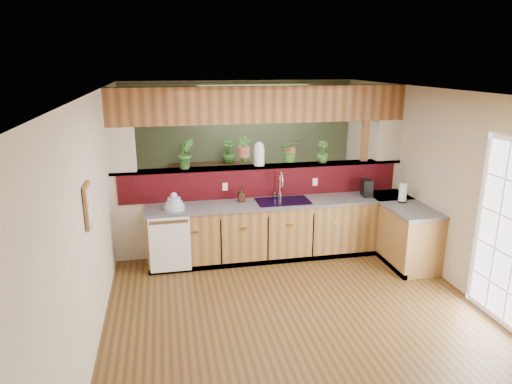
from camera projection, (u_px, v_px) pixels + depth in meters
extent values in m
cube|color=#4F3518|center=(282.00, 285.00, 6.24)|extent=(4.60, 7.00, 0.01)
cube|color=brown|center=(286.00, 92.00, 5.53)|extent=(4.60, 7.00, 0.01)
cube|color=beige|center=(239.00, 147.00, 9.18)|extent=(4.60, 0.02, 2.60)
cube|color=beige|center=(443.00, 365.00, 2.59)|extent=(4.60, 0.02, 2.60)
cube|color=beige|center=(98.00, 205.00, 5.44)|extent=(0.02, 7.00, 2.60)
cube|color=beige|center=(444.00, 185.00, 6.33)|extent=(0.02, 7.00, 2.60)
cube|color=beige|center=(262.00, 209.00, 7.33)|extent=(4.60, 0.15, 1.35)
cube|color=#3D080E|center=(263.00, 183.00, 7.12)|extent=(4.40, 0.02, 0.45)
cube|color=brown|center=(262.00, 166.00, 7.14)|extent=(4.60, 0.21, 0.04)
cube|color=brown|center=(262.00, 105.00, 6.87)|extent=(4.60, 0.15, 0.55)
cube|color=beige|center=(121.00, 151.00, 6.64)|extent=(0.40, 0.15, 0.70)
cube|color=beige|center=(387.00, 141.00, 7.45)|extent=(0.40, 0.15, 0.70)
cube|color=brown|center=(363.00, 166.00, 7.48)|extent=(0.10, 0.10, 2.60)
cube|color=brown|center=(262.00, 166.00, 7.14)|extent=(4.60, 0.21, 0.04)
cube|color=brown|center=(262.00, 105.00, 6.87)|extent=(4.60, 0.15, 0.55)
cube|color=#4C5C3F|center=(239.00, 147.00, 9.16)|extent=(4.55, 0.02, 2.55)
cube|color=brown|center=(283.00, 230.00, 7.09)|extent=(4.10, 0.60, 0.86)
cube|color=#515056|center=(283.00, 202.00, 6.97)|extent=(4.14, 0.64, 0.04)
cube|color=brown|center=(400.00, 232.00, 7.02)|extent=(0.60, 1.48, 0.86)
cube|color=#515056|center=(402.00, 204.00, 6.89)|extent=(0.64, 1.52, 0.04)
cube|color=brown|center=(386.00, 222.00, 7.43)|extent=(0.60, 0.60, 0.86)
cube|color=#515056|center=(389.00, 196.00, 7.30)|extent=(0.64, 0.64, 0.04)
cube|color=black|center=(287.00, 260.00, 6.94)|extent=(4.10, 0.06, 0.08)
cube|color=black|center=(382.00, 257.00, 7.07)|extent=(0.06, 1.48, 0.08)
cube|color=white|center=(170.00, 245.00, 6.46)|extent=(0.58, 0.02, 0.82)
cube|color=#B7B7B2|center=(169.00, 222.00, 6.35)|extent=(0.54, 0.01, 0.05)
cube|color=black|center=(283.00, 202.00, 6.97)|extent=(0.82, 0.50, 0.03)
cube|color=black|center=(271.00, 208.00, 6.95)|extent=(0.34, 0.40, 0.16)
cube|color=black|center=(295.00, 207.00, 7.03)|extent=(0.34, 0.40, 0.16)
cube|color=white|center=(507.00, 236.00, 5.17)|extent=(0.06, 1.02, 2.16)
cube|color=brown|center=(88.00, 205.00, 4.63)|extent=(0.03, 0.35, 0.45)
cube|color=silver|center=(90.00, 205.00, 4.63)|extent=(0.01, 0.27, 0.37)
cylinder|color=#B7B7B2|center=(280.00, 195.00, 7.14)|extent=(0.06, 0.06, 0.09)
cylinder|color=#B7B7B2|center=(280.00, 185.00, 7.09)|extent=(0.02, 0.02, 0.25)
torus|color=#B7B7B2|center=(281.00, 178.00, 7.00)|extent=(0.18, 0.08, 0.18)
cylinder|color=#B7B7B2|center=(282.00, 183.00, 6.94)|extent=(0.02, 0.02, 0.11)
cylinder|color=#B7B7B2|center=(275.00, 194.00, 7.12)|extent=(0.03, 0.03, 0.09)
cylinder|color=#A6BBD6|center=(174.00, 207.00, 6.56)|extent=(0.30, 0.30, 0.06)
cylinder|color=#A6BBD6|center=(174.00, 203.00, 6.54)|extent=(0.24, 0.24, 0.06)
cylinder|color=#A6BBD6|center=(174.00, 200.00, 6.52)|extent=(0.19, 0.19, 0.06)
sphere|color=#A6BBD6|center=(174.00, 195.00, 6.51)|extent=(0.09, 0.09, 0.09)
imported|color=#3C2715|center=(241.00, 195.00, 6.91)|extent=(0.10, 0.11, 0.21)
cube|color=black|center=(367.00, 188.00, 7.20)|extent=(0.14, 0.23, 0.27)
cube|color=black|center=(368.00, 195.00, 7.15)|extent=(0.12, 0.09, 0.09)
cylinder|color=silver|center=(368.00, 192.00, 7.16)|extent=(0.07, 0.07, 0.07)
cylinder|color=black|center=(402.00, 201.00, 6.92)|extent=(0.14, 0.14, 0.02)
cylinder|color=#B7B7B2|center=(403.00, 192.00, 6.88)|extent=(0.02, 0.02, 0.31)
cylinder|color=white|center=(403.00, 192.00, 6.88)|extent=(0.12, 0.12, 0.26)
cylinder|color=silver|center=(259.00, 157.00, 7.08)|extent=(0.17, 0.17, 0.28)
sphere|color=silver|center=(259.00, 147.00, 7.04)|extent=(0.15, 0.15, 0.15)
imported|color=#2D5F21|center=(186.00, 154.00, 6.84)|extent=(0.30, 0.27, 0.47)
imported|color=#2D5F21|center=(323.00, 152.00, 7.27)|extent=(0.20, 0.20, 0.35)
cylinder|color=brown|center=(244.00, 136.00, 6.94)|extent=(0.01, 0.01, 0.37)
cylinder|color=brown|center=(244.00, 152.00, 7.01)|extent=(0.19, 0.19, 0.16)
imported|color=#2D5F21|center=(244.00, 136.00, 6.95)|extent=(0.25, 0.22, 0.40)
cylinder|color=brown|center=(290.00, 136.00, 7.09)|extent=(0.01, 0.01, 0.42)
cylinder|color=brown|center=(290.00, 153.00, 7.17)|extent=(0.17, 0.17, 0.15)
imported|color=#2D5F21|center=(290.00, 139.00, 7.11)|extent=(0.35, 0.31, 0.37)
cube|color=black|center=(211.00, 190.00, 9.05)|extent=(1.63, 0.67, 1.05)
imported|color=#2D5F21|center=(186.00, 154.00, 8.75)|extent=(0.27, 0.22, 0.43)
imported|color=#2D5F21|center=(228.00, 152.00, 8.91)|extent=(0.34, 0.34, 0.46)
imported|color=#2D5F21|center=(300.00, 203.00, 8.71)|extent=(0.66, 0.58, 0.69)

